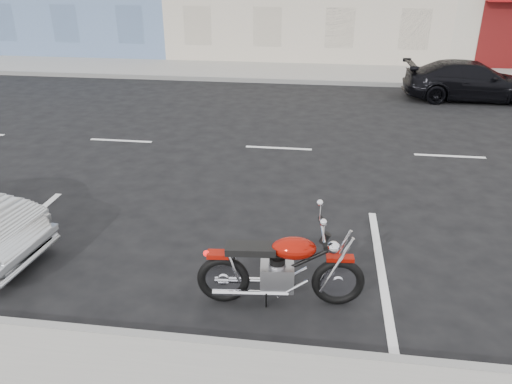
{
  "coord_description": "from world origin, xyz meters",
  "views": [
    {
      "loc": [
        -0.98,
        -11.38,
        4.14
      ],
      "look_at": [
        -1.96,
        -4.28,
        0.8
      ],
      "focal_mm": 35.0,
      "sensor_mm": 36.0,
      "label": 1
    }
  ],
  "objects": [
    {
      "name": "car_far",
      "position": [
        3.69,
        5.47,
        0.62
      ],
      "size": [
        4.28,
        1.82,
        1.23
      ],
      "primitive_type": "imported",
      "rotation": [
        0.0,
        0.0,
        1.59
      ],
      "color": "black",
      "rests_on": "ground"
    },
    {
      "name": "motorcycle",
      "position": [
        -0.63,
        -5.9,
        0.5
      ],
      "size": [
        2.19,
        0.72,
        1.1
      ],
      "rotation": [
        0.0,
        0.0,
        0.1
      ],
      "color": "black",
      "rests_on": "ground"
    },
    {
      "name": "ground",
      "position": [
        0.0,
        0.0,
        0.0
      ],
      "size": [
        120.0,
        120.0,
        0.0
      ],
      "primitive_type": "plane",
      "color": "black",
      "rests_on": "ground"
    },
    {
      "name": "curb_far",
      "position": [
        -5.0,
        7.0,
        0.08
      ],
      "size": [
        80.0,
        0.12,
        0.16
      ],
      "primitive_type": "cube",
      "color": "gray",
      "rests_on": "ground"
    },
    {
      "name": "sidewalk_far",
      "position": [
        -5.0,
        8.7,
        0.07
      ],
      "size": [
        80.0,
        3.4,
        0.15
      ],
      "primitive_type": "cube",
      "color": "gray",
      "rests_on": "ground"
    }
  ]
}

